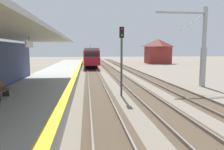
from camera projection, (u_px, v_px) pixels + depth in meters
The scene contains 9 objects.
station_platform at pixel (44, 88), 17.05m from camera, with size 5.00×80.00×0.91m.
track_pair_nearest_platform at pixel (96, 84), 21.57m from camera, with size 2.34×120.00×0.16m.
track_pair_middle at pixel (128, 83), 21.97m from camera, with size 2.34×120.00×0.16m.
track_pair_far_side at pixel (160, 83), 22.38m from camera, with size 2.34×120.00×0.16m.
approaching_train at pixel (91, 56), 45.47m from camera, with size 2.93×19.60×4.76m.
rail_signal_post at pixel (122, 54), 15.76m from camera, with size 0.32×0.34×5.20m.
catenary_pylon_far_side at pixel (201, 49), 19.88m from camera, with size 5.00×0.40×7.50m.
platform_bench at pixel (0, 90), 11.23m from camera, with size 0.45×1.60×0.88m.
distant_trackside_house at pixel (158, 51), 55.35m from camera, with size 6.60×5.28×6.40m.
Camera 1 is at (1.00, -1.36, 3.49)m, focal length 33.71 mm.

